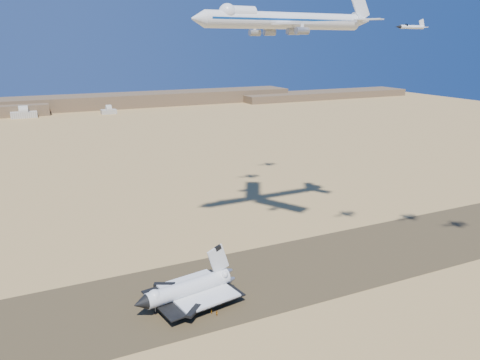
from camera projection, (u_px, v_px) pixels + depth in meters
name	position (u px, v px, depth m)	size (l,w,h in m)	color
ground	(232.00, 285.00, 175.87)	(1200.00, 1200.00, 0.00)	tan
runway	(232.00, 284.00, 175.86)	(600.00, 50.00, 0.06)	#4A3D25
ridgeline	(120.00, 102.00, 658.20)	(960.00, 90.00, 18.00)	brown
hangars	(20.00, 115.00, 563.54)	(200.50, 29.50, 30.00)	beige
shuttle	(188.00, 290.00, 161.97)	(38.28, 27.68, 18.83)	silver
carrier_747	(280.00, 20.00, 189.48)	(84.30, 65.46, 21.03)	white
crew_a	(212.00, 312.00, 156.57)	(0.57, 0.38, 1.57)	orange
crew_b	(217.00, 313.00, 155.45)	(0.87, 0.50, 1.79)	orange
crew_c	(222.00, 303.00, 161.47)	(0.92, 0.47, 1.57)	orange
chase_jet_a	(411.00, 27.00, 165.00)	(14.23, 7.66, 3.54)	white
chase_jet_e	(262.00, 21.00, 231.73)	(16.18, 8.90, 4.04)	white
chase_jet_f	(285.00, 21.00, 261.70)	(14.78, 8.01, 3.68)	white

